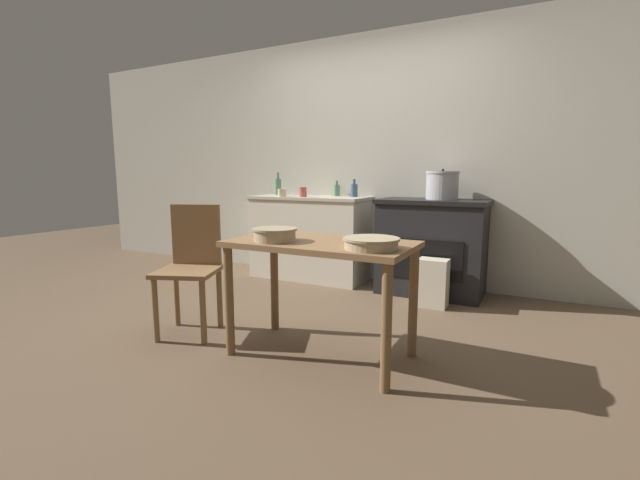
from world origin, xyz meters
name	(u,v)px	position (x,y,z in m)	size (l,w,h in m)	color
ground_plane	(295,321)	(0.00, 0.00, 0.00)	(14.00, 14.00, 0.00)	brown
wall_back	(371,160)	(0.00, 1.58, 1.27)	(8.00, 0.07, 2.55)	#B2AD9E
counter_cabinet	(309,237)	(-0.59, 1.29, 0.45)	(1.28, 0.54, 0.89)	beige
stove	(432,247)	(0.73, 1.28, 0.45)	(0.99, 0.57, 0.90)	black
work_table	(321,260)	(0.46, -0.46, 0.61)	(1.12, 0.60, 0.72)	olive
chair	(191,264)	(-0.55, -0.50, 0.49)	(0.52, 0.52, 0.91)	olive
flour_sack	(433,283)	(0.85, 0.87, 0.21)	(0.25, 0.17, 0.41)	beige
stock_pot	(442,185)	(0.80, 1.32, 1.02)	(0.30, 0.30, 0.28)	#A8A8AD
mixing_bowl_large	(275,234)	(0.22, -0.58, 0.77)	(0.27, 0.27, 0.08)	tan
mixing_bowl_small	(371,243)	(0.83, -0.57, 0.76)	(0.31, 0.31, 0.06)	tan
bottle_far_left	(278,186)	(-1.05, 1.40, 0.99)	(0.07, 0.07, 0.25)	#517F5B
bottle_left	(337,190)	(-0.35, 1.48, 0.96)	(0.07, 0.07, 0.17)	#517F5B
bottle_mid_left	(354,190)	(-0.12, 1.41, 0.96)	(0.07, 0.07, 0.18)	#3D5675
cup_center_left	(282,193)	(-0.81, 1.11, 0.93)	(0.09, 0.09, 0.08)	beige
cup_center	(303,192)	(-0.59, 1.17, 0.94)	(0.08, 0.08, 0.10)	#B74C42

